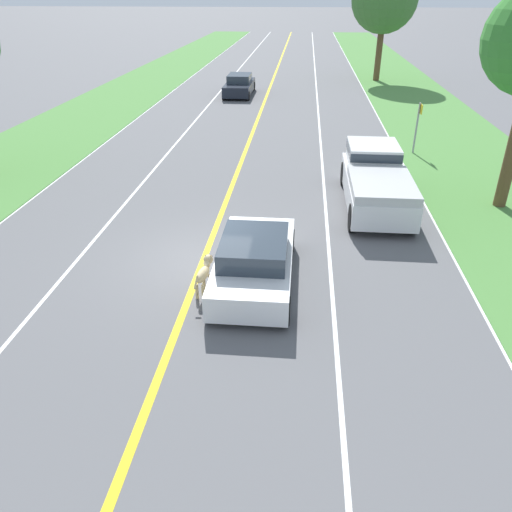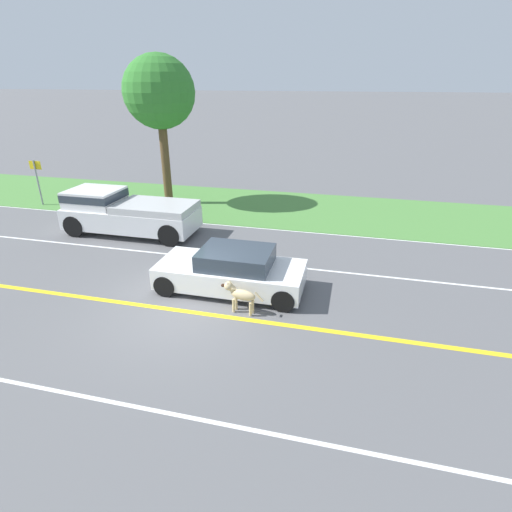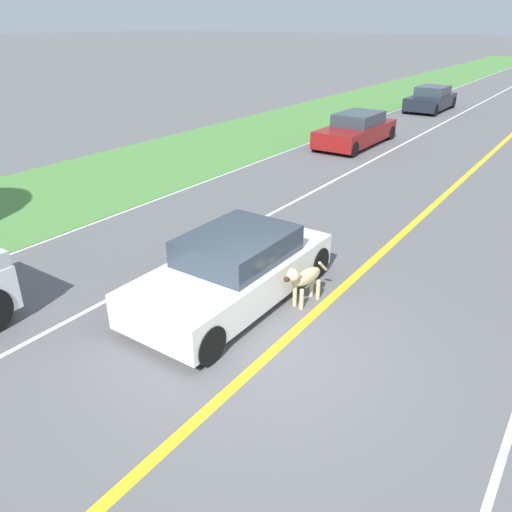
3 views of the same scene
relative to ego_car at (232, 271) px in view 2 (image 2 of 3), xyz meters
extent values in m
plane|color=#5B5B5E|center=(-1.53, 1.07, -0.62)|extent=(400.00, 400.00, 0.00)
cube|color=yellow|center=(-1.53, 1.07, -0.62)|extent=(0.18, 160.00, 0.01)
cube|color=white|center=(5.47, 1.07, -0.62)|extent=(0.14, 160.00, 0.01)
cube|color=white|center=(1.97, 1.07, -0.62)|extent=(0.10, 160.00, 0.01)
cube|color=white|center=(-5.03, 1.07, -0.62)|extent=(0.10, 160.00, 0.01)
cube|color=#4C843D|center=(8.47, 1.07, -0.61)|extent=(6.00, 160.00, 0.03)
cube|color=white|center=(0.00, 0.04, -0.12)|extent=(1.87, 4.37, 0.65)
cube|color=#2D3842|center=(0.00, -0.14, 0.45)|extent=(1.61, 2.10, 0.49)
cylinder|color=black|center=(0.85, 1.80, -0.30)|extent=(0.22, 0.66, 0.66)
cylinder|color=black|center=(0.85, -1.72, -0.30)|extent=(0.22, 0.66, 0.66)
cylinder|color=black|center=(-0.85, 1.80, -0.30)|extent=(0.22, 0.66, 0.66)
cylinder|color=black|center=(-0.85, -1.72, -0.30)|extent=(0.22, 0.66, 0.66)
ellipsoid|color=#D1B784|center=(-1.20, -0.67, -0.07)|extent=(0.34, 0.74, 0.30)
cylinder|color=#D1B784|center=(-1.08, -0.44, -0.42)|extent=(0.08, 0.08, 0.40)
cylinder|color=#D1B784|center=(-1.16, -0.93, -0.42)|extent=(0.08, 0.08, 0.40)
cylinder|color=#D1B784|center=(-1.24, -0.42, -0.42)|extent=(0.08, 0.08, 0.40)
cylinder|color=#D1B784|center=(-1.32, -0.91, -0.42)|extent=(0.08, 0.08, 0.40)
cylinder|color=#D1B784|center=(-1.15, -0.37, 0.05)|extent=(0.18, 0.22, 0.19)
sphere|color=#D1B784|center=(-1.13, -0.25, 0.11)|extent=(0.28, 0.28, 0.24)
ellipsoid|color=#331E14|center=(-1.11, -0.08, 0.10)|extent=(0.13, 0.13, 0.09)
cone|color=tan|center=(-1.07, -0.27, 0.21)|extent=(0.09, 0.09, 0.11)
cone|color=tan|center=(-1.20, -0.25, 0.21)|extent=(0.09, 0.09, 0.11)
cylinder|color=#D1B784|center=(-1.27, -1.14, -0.03)|extent=(0.10, 0.27, 0.27)
cube|color=silver|center=(3.63, 5.40, 0.04)|extent=(2.00, 5.38, 0.81)
cube|color=silver|center=(3.63, 6.96, 0.79)|extent=(1.76, 2.03, 0.69)
cube|color=#2D3842|center=(3.63, 6.96, 0.89)|extent=(1.78, 2.06, 0.30)
cube|color=beige|center=(3.63, 4.27, 0.59)|extent=(1.96, 3.06, 0.28)
cylinder|color=black|center=(4.54, 7.48, -0.19)|extent=(0.22, 0.88, 0.88)
cylinder|color=black|center=(4.54, 3.32, -0.19)|extent=(0.22, 0.88, 0.88)
cylinder|color=black|center=(2.72, 7.48, -0.19)|extent=(0.22, 0.88, 0.88)
cylinder|color=black|center=(2.72, 3.32, -0.19)|extent=(0.22, 0.88, 0.88)
cylinder|color=brown|center=(7.96, 5.82, 1.49)|extent=(0.41, 0.41, 4.23)
sphere|color=#337A2D|center=(7.96, 5.82, 4.68)|extent=(3.32, 3.32, 3.32)
cylinder|color=gray|center=(6.12, 11.89, 0.51)|extent=(0.08, 0.08, 2.26)
cube|color=yellow|center=(6.17, 11.89, 1.39)|extent=(0.03, 0.64, 0.40)
camera|label=1|loc=(1.05, -10.94, 6.07)|focal=35.00mm
camera|label=2|loc=(-10.22, -3.26, 5.27)|focal=28.00mm
camera|label=3|loc=(-5.09, 6.61, 4.24)|focal=35.00mm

